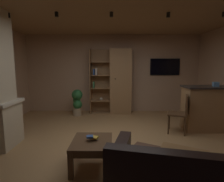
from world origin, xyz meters
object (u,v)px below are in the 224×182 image
(tissue_box, at_px, (216,84))
(table_book_1, at_px, (94,138))
(kitchen_bar_counter, at_px, (213,108))
(wall_mounted_tv, at_px, (165,67))
(potted_floor_plant, at_px, (77,102))
(dining_chair, at_px, (181,111))
(table_book_0, at_px, (94,139))
(coffee_table, at_px, (92,146))
(table_book_2, at_px, (90,137))
(bookshelf_cabinet, at_px, (118,82))

(tissue_box, relative_size, table_book_1, 1.09)
(kitchen_bar_counter, bearing_deg, wall_mounted_tv, 111.19)
(potted_floor_plant, bearing_deg, kitchen_bar_counter, -19.17)
(table_book_1, relative_size, potted_floor_plant, 0.13)
(table_book_1, bearing_deg, dining_chair, 37.69)
(table_book_0, xyz_separation_m, potted_floor_plant, (-0.86, 2.95, 0.01))
(coffee_table, height_order, potted_floor_plant, potted_floor_plant)
(kitchen_bar_counter, xyz_separation_m, potted_floor_plant, (-3.63, 1.26, -0.09))
(table_book_1, height_order, table_book_2, table_book_2)
(table_book_0, xyz_separation_m, wall_mounted_tv, (2.06, 3.52, 1.10))
(table_book_0, xyz_separation_m, table_book_1, (0.01, -0.01, 0.03))
(table_book_0, bearing_deg, coffee_table, -122.36)
(tissue_box, relative_size, table_book_0, 0.98)
(table_book_0, bearing_deg, tissue_box, 30.37)
(table_book_0, bearing_deg, kitchen_bar_counter, 31.38)
(wall_mounted_tv, bearing_deg, dining_chair, -94.41)
(wall_mounted_tv, bearing_deg, table_book_1, -120.09)
(table_book_2, xyz_separation_m, dining_chair, (1.95, 1.50, 0.02))
(table_book_1, height_order, potted_floor_plant, potted_floor_plant)
(bookshelf_cabinet, height_order, tissue_box, bookshelf_cabinet)
(bookshelf_cabinet, height_order, table_book_0, bookshelf_cabinet)
(bookshelf_cabinet, xyz_separation_m, table_book_0, (-0.45, -3.31, -0.61))
(table_book_1, bearing_deg, bookshelf_cabinet, 82.45)
(dining_chair, height_order, potted_floor_plant, dining_chair)
(table_book_0, relative_size, wall_mounted_tv, 0.12)
(kitchen_bar_counter, xyz_separation_m, dining_chair, (-0.87, -0.24, -0.02))
(tissue_box, bearing_deg, dining_chair, -169.10)
(table_book_0, height_order, wall_mounted_tv, wall_mounted_tv)
(bookshelf_cabinet, bearing_deg, dining_chair, -52.20)
(wall_mounted_tv, bearing_deg, table_book_0, -120.25)
(bookshelf_cabinet, bearing_deg, kitchen_bar_counter, -35.01)
(tissue_box, distance_m, table_book_1, 3.26)
(kitchen_bar_counter, distance_m, table_book_1, 3.24)
(coffee_table, bearing_deg, tissue_box, 30.79)
(kitchen_bar_counter, distance_m, tissue_box, 0.61)
(dining_chair, height_order, wall_mounted_tv, wall_mounted_tv)
(tissue_box, distance_m, potted_floor_plant, 3.91)
(wall_mounted_tv, bearing_deg, potted_floor_plant, -168.84)
(coffee_table, distance_m, potted_floor_plant, 3.11)
(table_book_2, relative_size, wall_mounted_tv, 0.10)
(coffee_table, xyz_separation_m, table_book_1, (0.03, 0.03, 0.12))
(table_book_0, height_order, dining_chair, dining_chair)
(kitchen_bar_counter, relative_size, table_book_0, 11.88)
(kitchen_bar_counter, distance_m, potted_floor_plant, 3.84)
(coffee_table, xyz_separation_m, wall_mounted_tv, (2.08, 3.57, 1.20))
(table_book_1, height_order, dining_chair, dining_chair)
(dining_chair, bearing_deg, table_book_1, -142.31)
(dining_chair, bearing_deg, kitchen_bar_counter, 15.48)
(bookshelf_cabinet, relative_size, tissue_box, 17.82)
(coffee_table, height_order, table_book_1, table_book_1)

